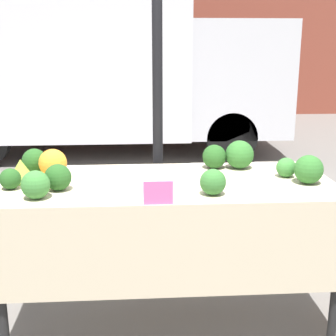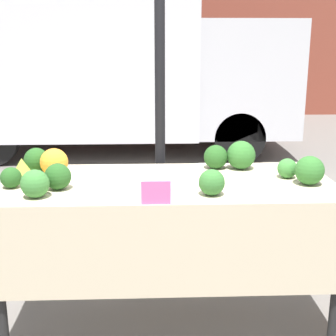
# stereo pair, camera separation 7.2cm
# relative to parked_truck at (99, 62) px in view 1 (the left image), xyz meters

# --- Properties ---
(ground_plane) EXTENTS (40.00, 40.00, 0.00)m
(ground_plane) POSITION_rel_parked_truck_xyz_m (0.74, -4.83, -1.39)
(ground_plane) COLOR slate
(building_facade) EXTENTS (16.00, 0.60, 4.54)m
(building_facade) POSITION_rel_parked_truck_xyz_m (0.74, 4.00, 0.88)
(building_facade) COLOR brown
(building_facade) RESTS_ON ground_plane
(tent_pole) EXTENTS (0.07, 0.07, 2.25)m
(tent_pole) POSITION_rel_parked_truck_xyz_m (0.70, -4.23, -0.26)
(tent_pole) COLOR black
(tent_pole) RESTS_ON ground_plane
(parked_truck) EXTENTS (5.19, 2.28, 2.63)m
(parked_truck) POSITION_rel_parked_truck_xyz_m (0.00, 0.00, 0.00)
(parked_truck) COLOR silver
(parked_truck) RESTS_ON ground_plane
(market_table) EXTENTS (1.92, 0.83, 0.88)m
(market_table) POSITION_rel_parked_truck_xyz_m (0.74, -4.90, -0.62)
(market_table) COLOR beige
(market_table) RESTS_ON ground_plane
(orange_cauliflower) EXTENTS (0.17, 0.17, 0.17)m
(orange_cauliflower) POSITION_rel_parked_truck_xyz_m (0.06, -4.68, -0.43)
(orange_cauliflower) COLOR orange
(orange_cauliflower) RESTS_ON market_table
(romanesco_head) EXTENTS (0.17, 0.17, 0.13)m
(romanesco_head) POSITION_rel_parked_truck_xyz_m (-0.11, -4.78, -0.45)
(romanesco_head) COLOR #93B238
(romanesco_head) RESTS_ON market_table
(broccoli_head_0) EXTENTS (0.18, 0.18, 0.18)m
(broccoli_head_0) POSITION_rel_parked_truck_xyz_m (1.21, -4.57, -0.42)
(broccoli_head_0) COLOR #2D6628
(broccoli_head_0) RESTS_ON market_table
(broccoli_head_1) EXTENTS (0.15, 0.15, 0.15)m
(broccoli_head_1) POSITION_rel_parked_truck_xyz_m (0.13, -4.96, -0.44)
(broccoli_head_1) COLOR #23511E
(broccoli_head_1) RESTS_ON market_table
(broccoli_head_2) EXTENTS (0.12, 0.12, 0.12)m
(broccoli_head_2) POSITION_rel_parked_truck_xyz_m (1.45, -4.79, -0.45)
(broccoli_head_2) COLOR #387533
(broccoli_head_2) RESTS_ON market_table
(broccoli_head_3) EXTENTS (0.16, 0.16, 0.16)m
(broccoli_head_3) POSITION_rel_parked_truck_xyz_m (1.53, -4.93, -0.43)
(broccoli_head_3) COLOR #2D6628
(broccoli_head_3) RESTS_ON market_table
(broccoli_head_4) EXTENTS (0.12, 0.12, 0.12)m
(broccoli_head_4) POSITION_rel_parked_truck_xyz_m (-0.14, -4.92, -0.45)
(broccoli_head_4) COLOR #23511E
(broccoli_head_4) RESTS_ON market_table
(broccoli_head_5) EXTENTS (0.15, 0.15, 0.15)m
(broccoli_head_5) POSITION_rel_parked_truck_xyz_m (-0.07, -4.59, -0.44)
(broccoli_head_5) COLOR #23511E
(broccoli_head_5) RESTS_ON market_table
(broccoli_head_6) EXTENTS (0.15, 0.15, 0.15)m
(broccoli_head_6) POSITION_rel_parked_truck_xyz_m (0.04, -5.10, -0.44)
(broccoli_head_6) COLOR #387533
(broccoli_head_6) RESTS_ON market_table
(broccoli_head_7) EXTENTS (0.15, 0.15, 0.15)m
(broccoli_head_7) POSITION_rel_parked_truck_xyz_m (1.05, -4.55, -0.44)
(broccoli_head_7) COLOR #23511E
(broccoli_head_7) RESTS_ON market_table
(broccoli_head_8) EXTENTS (0.14, 0.14, 0.14)m
(broccoli_head_8) POSITION_rel_parked_truck_xyz_m (0.96, -5.10, -0.44)
(broccoli_head_8) COLOR #336B2D
(broccoli_head_8) RESTS_ON market_table
(price_sign) EXTENTS (0.15, 0.01, 0.12)m
(price_sign) POSITION_rel_parked_truck_xyz_m (0.66, -5.23, -0.45)
(price_sign) COLOR #F45B9E
(price_sign) RESTS_ON market_table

